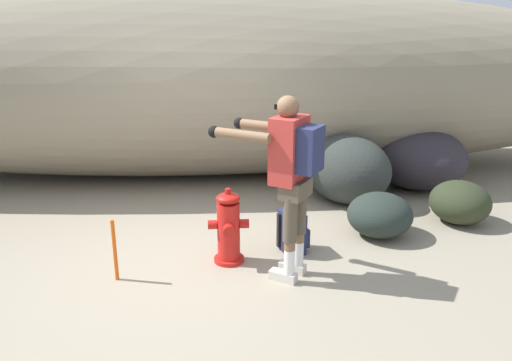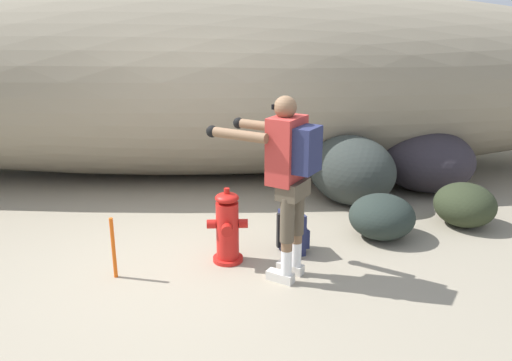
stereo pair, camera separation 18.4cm
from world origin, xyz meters
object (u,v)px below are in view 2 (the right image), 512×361
object	(u,v)px
utility_worker	(287,167)
survey_stake	(113,248)
spare_backpack	(292,232)
boulder_large	(351,170)
boulder_mid	(425,159)
boulder_outlier	(465,205)
fire_hydrant	(227,228)
boulder_small	(382,216)

from	to	relation	value
utility_worker	survey_stake	distance (m)	1.78
utility_worker	spare_backpack	distance (m)	1.03
boulder_large	boulder_mid	size ratio (longest dim) A/B	0.87
utility_worker	boulder_outlier	xyz separation A→B (m)	(2.23, 1.16, -0.83)
fire_hydrant	spare_backpack	world-z (taller)	fire_hydrant
spare_backpack	boulder_small	xyz separation A→B (m)	(1.03, 0.33, 0.03)
utility_worker	boulder_large	xyz separation A→B (m)	(1.06, 1.97, -0.63)
spare_backpack	boulder_small	distance (m)	1.08
boulder_large	survey_stake	world-z (taller)	boulder_large
spare_backpack	boulder_small	world-z (taller)	boulder_small
fire_hydrant	boulder_mid	world-z (taller)	boulder_mid
boulder_small	boulder_outlier	world-z (taller)	boulder_outlier
utility_worker	boulder_mid	world-z (taller)	utility_worker
boulder_small	utility_worker	bearing A→B (deg)	-143.31
fire_hydrant	spare_backpack	xyz separation A→B (m)	(0.67, 0.18, -0.14)
fire_hydrant	boulder_small	distance (m)	1.78
survey_stake	boulder_outlier	bearing A→B (deg)	16.01
fire_hydrant	boulder_large	world-z (taller)	boulder_large
spare_backpack	boulder_outlier	size ratio (longest dim) A/B	0.65
boulder_outlier	survey_stake	distance (m)	3.98
fire_hydrant	boulder_small	size ratio (longest dim) A/B	1.06
boulder_large	spare_backpack	bearing A→B (deg)	-122.98
utility_worker	survey_stake	size ratio (longest dim) A/B	2.86
fire_hydrant	spare_backpack	bearing A→B (deg)	15.27
boulder_small	survey_stake	size ratio (longest dim) A/B	1.22
survey_stake	spare_backpack	bearing A→B (deg)	15.30
boulder_large	boulder_outlier	distance (m)	1.43
boulder_small	boulder_outlier	size ratio (longest dim) A/B	1.01
boulder_mid	boulder_small	distance (m)	1.93
fire_hydrant	boulder_large	size ratio (longest dim) A/B	0.65
spare_backpack	survey_stake	world-z (taller)	survey_stake
boulder_large	boulder_small	world-z (taller)	boulder_large
boulder_mid	boulder_small	bearing A→B (deg)	-123.01
boulder_large	survey_stake	distance (m)	3.27
boulder_small	survey_stake	bearing A→B (deg)	-163.81
boulder_small	fire_hydrant	bearing A→B (deg)	-163.27
boulder_outlier	survey_stake	world-z (taller)	survey_stake
utility_worker	boulder_outlier	world-z (taller)	utility_worker
fire_hydrant	boulder_large	distance (m)	2.27
utility_worker	boulder_small	size ratio (longest dim) A/B	2.34
boulder_large	boulder_small	size ratio (longest dim) A/B	1.64
utility_worker	boulder_outlier	size ratio (longest dim) A/B	2.38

